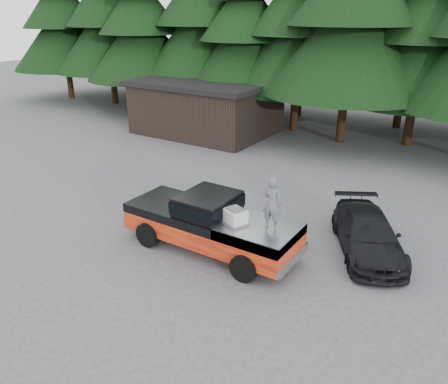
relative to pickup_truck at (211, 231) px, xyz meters
The scene contains 8 objects.
ground 0.73m from the pickup_truck, 53.07° to the left, with size 120.00×120.00×0.00m, color #48484A.
pickup_truck is the anchor object (origin of this frame).
truck_cab 0.97m from the pickup_truck, behind, with size 1.66×1.90×0.59m, color black.
air_compressor 1.42m from the pickup_truck, 12.91° to the right, with size 0.64×0.53×0.44m, color silver.
man_on_bed 2.60m from the pickup_truck, ahead, with size 0.59×0.39×1.62m, color #585A5F.
parked_car 5.07m from the pickup_truck, 31.33° to the left, with size 1.78×4.38×1.27m, color black.
utility_building 15.12m from the pickup_truck, 125.80° to the left, with size 8.40×6.40×3.30m.
treeline 18.82m from the pickup_truck, 88.03° to the left, with size 60.15×16.05×17.50m.
Camera 1 is at (7.10, -10.55, 7.28)m, focal length 35.00 mm.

